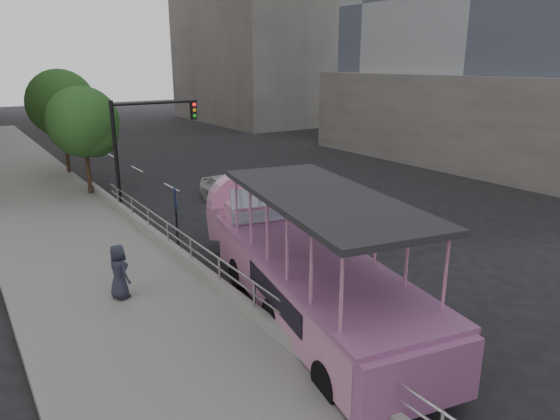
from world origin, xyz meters
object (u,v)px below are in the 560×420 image
object	(u,v)px
street_tree_near	(86,125)
pedestrian_far	(119,272)
street_tree_far	(63,106)
parking_sign	(176,211)
duck_boat	(296,261)
car	(228,190)
traffic_signal	(140,137)

from	to	relation	value
street_tree_near	pedestrian_far	bearing A→B (deg)	-100.60
street_tree_far	parking_sign	bearing A→B (deg)	-88.24
street_tree_far	duck_boat	bearing A→B (deg)	-85.42
car	parking_sign	world-z (taller)	parking_sign
car	parking_sign	bearing A→B (deg)	-130.94
parking_sign	car	bearing A→B (deg)	45.47
pedestrian_far	street_tree_near	distance (m)	13.22
pedestrian_far	street_tree_far	xyz separation A→B (m)	(2.58, 18.71, 3.20)
pedestrian_far	parking_sign	size ratio (longest dim) A/B	0.64
traffic_signal	street_tree_near	xyz separation A→B (m)	(-1.60, 3.43, 0.32)
pedestrian_far	street_tree_far	distance (m)	19.16
car	parking_sign	distance (m)	6.71
car	pedestrian_far	xyz separation A→B (m)	(-7.72, -7.89, 0.38)
duck_boat	traffic_signal	size ratio (longest dim) A/B	2.20
duck_boat	street_tree_far	xyz separation A→B (m)	(-1.71, 21.39, 2.93)
street_tree_near	car	bearing A→B (deg)	-42.05
parking_sign	street_tree_far	xyz separation A→B (m)	(-0.48, 15.57, 2.71)
parking_sign	traffic_signal	world-z (taller)	traffic_signal
parking_sign	street_tree_far	world-z (taller)	street_tree_far
street_tree_near	street_tree_far	distance (m)	6.02
pedestrian_far	parking_sign	bearing A→B (deg)	-58.29
duck_boat	pedestrian_far	xyz separation A→B (m)	(-4.29, 2.67, -0.27)
duck_boat	car	bearing A→B (deg)	72.00
street_tree_near	duck_boat	bearing A→B (deg)	-82.92
duck_boat	parking_sign	world-z (taller)	duck_boat
duck_boat	pedestrian_far	world-z (taller)	duck_boat
car	street_tree_near	distance (m)	7.84
car	traffic_signal	bearing A→B (deg)	163.21
street_tree_far	traffic_signal	bearing A→B (deg)	-81.57
street_tree_far	street_tree_near	bearing A→B (deg)	-91.91
duck_boat	traffic_signal	xyz separation A→B (m)	(-0.31, 11.96, 2.12)
pedestrian_far	street_tree_near	bearing A→B (deg)	-24.73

